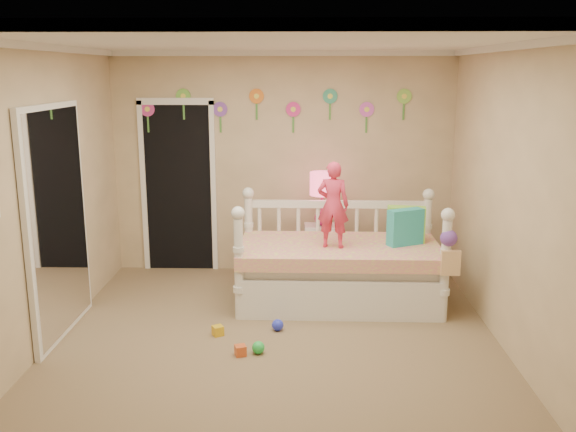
{
  "coord_description": "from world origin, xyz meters",
  "views": [
    {
      "loc": [
        0.23,
        -5.09,
        2.37
      ],
      "look_at": [
        0.1,
        0.6,
        1.05
      ],
      "focal_mm": 39.02,
      "sensor_mm": 36.0,
      "label": 1
    }
  ],
  "objects_px": {
    "nightstand": "(321,253)",
    "child": "(333,205)",
    "table_lamp": "(322,190)",
    "daybed": "(339,250)"
  },
  "relations": [
    {
      "from": "daybed",
      "to": "child",
      "type": "height_order",
      "value": "child"
    },
    {
      "from": "child",
      "to": "table_lamp",
      "type": "relative_size",
      "value": 1.42
    },
    {
      "from": "nightstand",
      "to": "table_lamp",
      "type": "height_order",
      "value": "table_lamp"
    },
    {
      "from": "child",
      "to": "daybed",
      "type": "bearing_deg",
      "value": -112.23
    },
    {
      "from": "nightstand",
      "to": "daybed",
      "type": "bearing_deg",
      "value": -78.67
    },
    {
      "from": "daybed",
      "to": "nightstand",
      "type": "bearing_deg",
      "value": 103.26
    },
    {
      "from": "daybed",
      "to": "table_lamp",
      "type": "bearing_deg",
      "value": 103.26
    },
    {
      "from": "child",
      "to": "nightstand",
      "type": "distance_m",
      "value": 1.12
    },
    {
      "from": "nightstand",
      "to": "child",
      "type": "bearing_deg",
      "value": -85.53
    },
    {
      "from": "daybed",
      "to": "child",
      "type": "xyz_separation_m",
      "value": [
        -0.08,
        -0.12,
        0.5
      ]
    }
  ]
}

